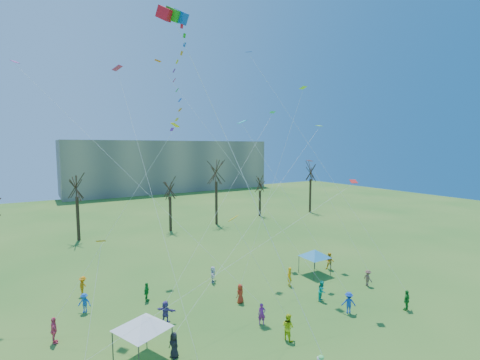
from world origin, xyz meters
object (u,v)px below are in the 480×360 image
big_box_kite (183,79)px  canopy_tent_blue (315,253)px  distant_building (171,166)px  canopy_tent_white (142,322)px

big_box_kite → canopy_tent_blue: big_box_kite is taller
distant_building → canopy_tent_blue: distant_building is taller
canopy_tent_white → canopy_tent_blue: canopy_tent_white is taller
distant_building → canopy_tent_white: bearing=-111.6°
big_box_kite → canopy_tent_blue: size_ratio=6.28×
canopy_tent_white → canopy_tent_blue: (19.31, 4.60, -0.25)m
big_box_kite → canopy_tent_white: bearing=-167.8°
distant_building → canopy_tent_white: 83.00m
big_box_kite → distant_building: bearing=70.3°
canopy_tent_white → distant_building: bearing=68.4°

